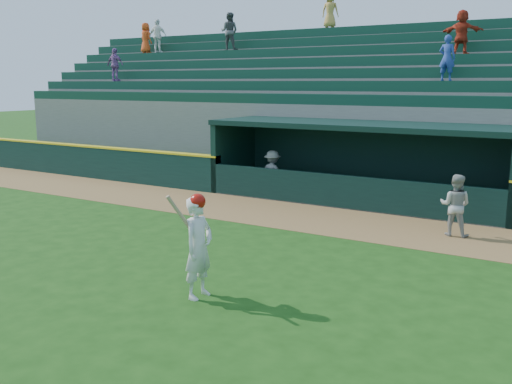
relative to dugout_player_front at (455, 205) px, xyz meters
The scene contains 9 objects.
ground 6.22m from the dugout_player_front, 124.73° to the right, with size 120.00×120.00×0.00m, color #194210.
warning_track 3.60m from the dugout_player_front, behind, with size 40.00×3.00×0.01m, color brown.
field_wall_left 15.84m from the dugout_player_front, behind, with size 15.50×0.30×1.20m, color black.
wall_stripe_left 15.84m from the dugout_player_front, behind, with size 15.50×0.32×0.06m, color yellow.
dugout_player_front is the anchor object (origin of this frame).
dugout_player_inside 6.53m from the dugout_player_front, 162.18° to the left, with size 0.97×0.56×1.50m, color gray.
dugout 4.62m from the dugout_player_front, 140.16° to the left, with size 9.40×2.80×2.46m.
stands 8.45m from the dugout_player_front, 115.21° to the left, with size 34.50×6.25×7.45m.
batter_at_plate 7.06m from the dugout_player_front, 113.80° to the right, with size 0.55×0.77×1.85m.
Camera 1 is at (6.40, -8.90, 3.67)m, focal length 40.00 mm.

